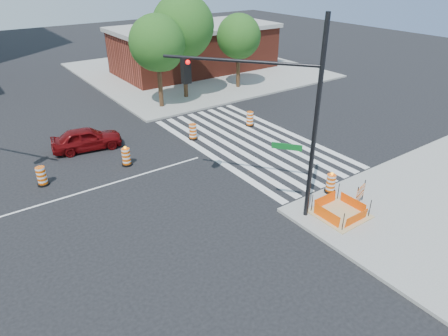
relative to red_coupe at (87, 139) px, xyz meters
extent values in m
plane|color=black|center=(-2.08, -4.98, -0.71)|extent=(120.00, 120.00, 0.00)
cube|color=gray|center=(15.92, 13.02, -0.63)|extent=(22.00, 22.00, 0.15)
cube|color=silver|center=(5.72, -4.98, -0.70)|extent=(0.45, 13.50, 0.01)
cube|color=silver|center=(6.62, -4.98, -0.70)|extent=(0.45, 13.50, 0.01)
cube|color=silver|center=(7.52, -4.98, -0.70)|extent=(0.45, 13.50, 0.01)
cube|color=silver|center=(8.42, -4.98, -0.70)|extent=(0.45, 13.50, 0.01)
cube|color=silver|center=(9.32, -4.98, -0.70)|extent=(0.45, 13.50, 0.01)
cube|color=silver|center=(10.22, -4.98, -0.70)|extent=(0.45, 13.50, 0.01)
cube|color=silver|center=(11.12, -4.98, -0.70)|extent=(0.45, 13.50, 0.01)
cube|color=silver|center=(12.02, -4.98, -0.70)|extent=(0.45, 13.50, 0.01)
cube|color=silver|center=(-2.08, -4.98, -0.70)|extent=(14.00, 0.12, 0.01)
cube|color=tan|center=(6.92, -13.98, -0.53)|extent=(2.20, 2.20, 0.05)
cube|color=#FF5105|center=(6.92, -14.88, -0.28)|extent=(1.44, 0.02, 0.55)
cube|color=#FF5105|center=(6.92, -13.08, -0.28)|extent=(1.44, 0.02, 0.55)
cube|color=#FF5105|center=(6.02, -13.98, -0.28)|extent=(0.02, 1.44, 0.55)
cube|color=#FF5105|center=(7.82, -13.98, -0.28)|extent=(0.02, 1.44, 0.55)
cylinder|color=black|center=(6.02, -14.88, -0.11)|extent=(0.04, 0.04, 0.90)
cylinder|color=black|center=(7.82, -14.88, -0.11)|extent=(0.04, 0.04, 0.90)
cylinder|color=black|center=(6.02, -13.08, -0.11)|extent=(0.04, 0.04, 0.90)
cylinder|color=black|center=(7.82, -13.08, -0.11)|extent=(0.04, 0.04, 0.90)
cube|color=maroon|center=(15.92, 13.02, 1.39)|extent=(16.00, 8.00, 4.20)
cube|color=gray|center=(15.92, 13.02, 3.69)|extent=(16.50, 8.50, 0.40)
imported|color=#61080A|center=(0.00, 0.00, 0.00)|extent=(4.39, 2.36, 1.42)
cylinder|color=black|center=(5.64, -13.09, 3.79)|extent=(0.20, 0.20, 8.70)
cylinder|color=black|center=(3.62, -10.52, 6.18)|extent=(4.14, 5.21, 0.13)
cube|color=black|center=(2.21, -8.73, 5.64)|extent=(0.35, 0.30, 1.09)
sphere|color=#FF0C0C|center=(2.21, -8.91, 6.02)|extent=(0.20, 0.20, 0.20)
cube|color=#0C591E|center=(4.97, -12.23, 2.70)|extent=(0.84, 1.05, 0.27)
cylinder|color=black|center=(8.08, -12.37, -0.51)|extent=(0.57, 0.57, 0.09)
cylinder|color=#E15204|center=(8.08, -12.37, -0.04)|extent=(0.45, 0.45, 0.90)
sphere|color=#FF990C|center=(8.08, -12.37, 0.48)|extent=(0.15, 0.15, 0.15)
cube|color=#E15204|center=(8.35, -13.92, 0.22)|extent=(0.93, 0.31, 0.31)
cube|color=#E15204|center=(8.35, -13.92, -0.13)|extent=(0.93, 0.31, 0.25)
cylinder|color=black|center=(7.94, -14.04, 0.00)|extent=(0.04, 0.04, 1.12)
cylinder|color=black|center=(8.76, -13.80, 0.00)|extent=(0.04, 0.04, 1.12)
cylinder|color=#382314|center=(7.39, 4.37, 1.52)|extent=(0.34, 0.34, 4.46)
sphere|color=#184D16|center=(7.39, 4.37, 4.31)|extent=(4.18, 4.18, 4.18)
sphere|color=#184D16|center=(7.93, 4.70, 3.61)|extent=(3.07, 3.07, 3.07)
sphere|color=#184D16|center=(6.96, 4.16, 3.89)|extent=(2.79, 2.79, 2.79)
cylinder|color=#382314|center=(10.24, 5.39, 1.90)|extent=(0.35, 0.35, 5.22)
sphere|color=#184D16|center=(10.24, 5.39, 5.16)|extent=(4.89, 4.89, 4.89)
sphere|color=#184D16|center=(10.78, 5.71, 4.35)|extent=(3.59, 3.59, 3.59)
sphere|color=#184D16|center=(9.80, 5.17, 4.67)|extent=(3.26, 3.26, 3.26)
cylinder|color=#382314|center=(15.64, 5.24, 1.33)|extent=(0.34, 0.34, 4.08)
sphere|color=#184D16|center=(15.64, 5.24, 3.88)|extent=(3.83, 3.83, 3.83)
sphere|color=#184D16|center=(16.17, 5.56, 3.24)|extent=(2.81, 2.81, 2.81)
sphere|color=#184D16|center=(15.22, 5.03, 3.50)|extent=(2.55, 2.55, 2.55)
cylinder|color=black|center=(-3.40, -3.04, -0.66)|extent=(0.60, 0.60, 0.10)
cylinder|color=#E15204|center=(-3.40, -3.04, -0.16)|extent=(0.48, 0.48, 0.95)
cylinder|color=black|center=(1.10, -3.44, -0.66)|extent=(0.60, 0.60, 0.10)
cylinder|color=#E15204|center=(1.10, -3.44, -0.16)|extent=(0.48, 0.48, 0.95)
sphere|color=#FF990C|center=(1.10, -3.44, 0.39)|extent=(0.16, 0.16, 0.16)
cylinder|color=black|center=(6.15, -2.42, -0.66)|extent=(0.60, 0.60, 0.10)
cylinder|color=#E15204|center=(6.15, -2.42, -0.16)|extent=(0.48, 0.48, 0.95)
cylinder|color=black|center=(10.68, -2.71, -0.66)|extent=(0.60, 0.60, 0.10)
cylinder|color=#E15204|center=(10.68, -2.71, -0.16)|extent=(0.48, 0.48, 0.95)
camera|label=1|loc=(-6.16, -23.30, 9.76)|focal=32.00mm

